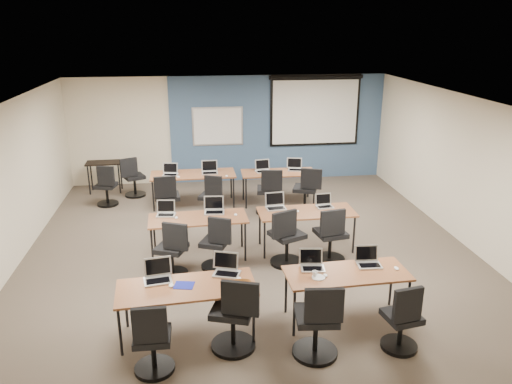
{
  "coord_description": "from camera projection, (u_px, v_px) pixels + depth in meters",
  "views": [
    {
      "loc": [
        -0.96,
        -8.05,
        3.92
      ],
      "look_at": [
        0.15,
        0.4,
        1.03
      ],
      "focal_mm": 35.0,
      "sensor_mm": 36.0,
      "label": 1
    }
  ],
  "objects": [
    {
      "name": "floor",
      "position": [
        251.0,
        254.0,
        8.94
      ],
      "size": [
        8.0,
        9.0,
        0.02
      ],
      "primitive_type": "cube",
      "color": "#6B6354",
      "rests_on": "ground"
    },
    {
      "name": "ceiling",
      "position": [
        250.0,
        103.0,
        8.07
      ],
      "size": [
        8.0,
        9.0,
        0.02
      ],
      "primitive_type": "cube",
      "color": "white",
      "rests_on": "ground"
    },
    {
      "name": "wall_back",
      "position": [
        229.0,
        129.0,
        12.73
      ],
      "size": [
        8.0,
        0.04,
        2.7
      ],
      "primitive_type": "cube",
      "color": "beige",
      "rests_on": "ground"
    },
    {
      "name": "wall_front",
      "position": [
        313.0,
        339.0,
        4.28
      ],
      "size": [
        8.0,
        0.04,
        2.7
      ],
      "primitive_type": "cube",
      "color": "beige",
      "rests_on": "ground"
    },
    {
      "name": "wall_left",
      "position": [
        4.0,
        192.0,
        8.01
      ],
      "size": [
        0.04,
        9.0,
        2.7
      ],
      "primitive_type": "cube",
      "color": "beige",
      "rests_on": "ground"
    },
    {
      "name": "wall_right",
      "position": [
        470.0,
        173.0,
        9.0
      ],
      "size": [
        0.04,
        9.0,
        2.7
      ],
      "primitive_type": "cube",
      "color": "beige",
      "rests_on": "ground"
    },
    {
      "name": "blue_accent_panel",
      "position": [
        278.0,
        128.0,
        12.85
      ],
      "size": [
        5.5,
        0.04,
        2.7
      ],
      "primitive_type": "cube",
      "color": "#3D5977",
      "rests_on": "wall_back"
    },
    {
      "name": "whiteboard",
      "position": [
        218.0,
        126.0,
        12.59
      ],
      "size": [
        1.28,
        0.03,
        0.98
      ],
      "color": "silver",
      "rests_on": "wall_back"
    },
    {
      "name": "projector_screen",
      "position": [
        315.0,
        107.0,
        12.74
      ],
      "size": [
        2.4,
        0.1,
        1.82
      ],
      "color": "black",
      "rests_on": "wall_back"
    },
    {
      "name": "training_table_front_left",
      "position": [
        187.0,
        290.0,
        6.39
      ],
      "size": [
        1.77,
        0.74,
        0.73
      ],
      "rotation": [
        0.0,
        0.0,
        0.07
      ],
      "color": "#A96F35",
      "rests_on": "floor"
    },
    {
      "name": "training_table_front_right",
      "position": [
        347.0,
        276.0,
        6.75
      ],
      "size": [
        1.67,
        0.7,
        0.73
      ],
      "rotation": [
        0.0,
        0.0,
        0.04
      ],
      "color": "brown",
      "rests_on": "floor"
    },
    {
      "name": "training_table_mid_left",
      "position": [
        198.0,
        220.0,
        8.65
      ],
      "size": [
        1.7,
        0.71,
        0.73
      ],
      "rotation": [
        0.0,
        0.0,
        0.04
      ],
      "color": "brown",
      "rests_on": "floor"
    },
    {
      "name": "training_table_mid_right",
      "position": [
        306.0,
        214.0,
        8.94
      ],
      "size": [
        1.73,
        0.72,
        0.73
      ],
      "rotation": [
        0.0,
        0.0,
        0.01
      ],
      "color": "olive",
      "rests_on": "floor"
    },
    {
      "name": "training_table_back_left",
      "position": [
        193.0,
        176.0,
        11.16
      ],
      "size": [
        1.88,
        0.78,
        0.73
      ],
      "rotation": [
        0.0,
        0.0,
        0.01
      ],
      "color": "brown",
      "rests_on": "floor"
    },
    {
      "name": "training_table_back_right",
      "position": [
        278.0,
        174.0,
        11.28
      ],
      "size": [
        1.66,
        0.69,
        0.73
      ],
      "rotation": [
        0.0,
        0.0,
        -0.03
      ],
      "color": "brown",
      "rests_on": "floor"
    },
    {
      "name": "laptop_0",
      "position": [
        158.0,
        275.0,
        6.53
      ],
      "size": [
        0.36,
        0.3,
        0.27
      ],
      "rotation": [
        0.0,
        0.0,
        0.16
      ],
      "color": "#AFAFAF",
      "rests_on": "training_table_front_left"
    },
    {
      "name": "mouse_0",
      "position": [
        171.0,
        285.0,
        6.38
      ],
      "size": [
        0.09,
        0.11,
        0.04
      ],
      "primitive_type": "ellipsoid",
      "rotation": [
        0.0,
        0.0,
        -0.32
      ],
      "color": "white",
      "rests_on": "training_table_front_left"
    },
    {
      "name": "task_chair_0",
      "position": [
        152.0,
        344.0,
        5.78
      ],
      "size": [
        0.48,
        0.48,
        0.96
      ],
      "rotation": [
        0.0,
        0.0,
        -0.01
      ],
      "color": "black",
      "rests_on": "floor"
    },
    {
      "name": "laptop_1",
      "position": [
        226.0,
        268.0,
        6.71
      ],
      "size": [
        0.35,
        0.29,
        0.26
      ],
      "rotation": [
        0.0,
        0.0,
        -0.33
      ],
      "color": "#ACACAC",
      "rests_on": "training_table_front_left"
    },
    {
      "name": "mouse_1",
      "position": [
        239.0,
        279.0,
        6.54
      ],
      "size": [
        0.09,
        0.12,
        0.04
      ],
      "primitive_type": "ellipsoid",
      "rotation": [
        0.0,
        0.0,
        0.34
      ],
      "color": "white",
      "rests_on": "training_table_front_left"
    },
    {
      "name": "task_chair_1",
      "position": [
        235.0,
        319.0,
        6.19
      ],
      "size": [
        0.59,
        0.57,
        1.04
      ],
      "rotation": [
        0.0,
        0.0,
        -0.32
      ],
      "color": "black",
      "rests_on": "floor"
    },
    {
      "name": "laptop_2",
      "position": [
        312.0,
        264.0,
        6.85
      ],
      "size": [
        0.32,
        0.28,
        0.25
      ],
      "rotation": [
        0.0,
        0.0,
        -0.13
      ],
      "color": "#B1B1B5",
      "rests_on": "training_table_front_right"
    },
    {
      "name": "mouse_2",
      "position": [
        325.0,
        275.0,
        6.63
      ],
      "size": [
        0.08,
        0.1,
        0.03
      ],
      "primitive_type": "ellipsoid",
      "rotation": [
        0.0,
        0.0,
        -0.29
      ],
      "color": "white",
      "rests_on": "training_table_front_right"
    },
    {
      "name": "task_chair_2",
      "position": [
        318.0,
        326.0,
        6.05
      ],
      "size": [
        0.57,
        0.57,
        1.04
      ],
      "rotation": [
        0.0,
        0.0,
        -0.1
      ],
      "color": "black",
      "rests_on": "floor"
    },
    {
      "name": "laptop_3",
      "position": [
        368.0,
        260.0,
        6.94
      ],
      "size": [
        0.33,
        0.28,
        0.25
      ],
      "rotation": [
        0.0,
        0.0,
        -0.07
      ],
      "color": "#A1A1A9",
      "rests_on": "training_table_front_right"
    },
    {
      "name": "mouse_3",
      "position": [
        396.0,
        268.0,
        6.82
      ],
      "size": [
        0.08,
        0.11,
        0.03
      ],
      "primitive_type": "ellipsoid",
      "rotation": [
        0.0,
        0.0,
        -0.27
      ],
      "color": "white",
      "rests_on": "training_table_front_right"
    },
    {
      "name": "task_chair_3",
      "position": [
        402.0,
        323.0,
        6.19
      ],
      "size": [
        0.47,
        0.47,
        0.95
      ],
      "rotation": [
        0.0,
        0.0,
        0.17
      ],
      "color": "black",
      "rests_on": "floor"
    },
    {
      "name": "laptop_4",
      "position": [
        166.0,
        211.0,
        8.74
      ],
      "size": [
        0.32,
        0.27,
        0.24
      ],
      "rotation": [
        0.0,
        0.0,
        -0.13
      ],
      "color": "#9F9EAA",
      "rests_on": "training_table_mid_left"
    },
    {
      "name": "mouse_4",
      "position": [
        176.0,
        218.0,
        8.6
      ],
      "size": [
        0.09,
        0.11,
        0.03
      ],
      "primitive_type": "ellipsoid",
      "rotation": [
        0.0,
        0.0,
        -0.28
      ],
      "color": "white",
      "rests_on": "training_table_mid_left"
    },
    {
      "name": "task_chair_4",
      "position": [
        173.0,
        254.0,
        8.01
      ],
      "size": [
        0.54,
        0.51,
        0.99
      ],
      "rotation": [
        0.0,
        0.0,
        -0.4
      ],
      "color": "black",
      "rests_on": "floor"
    },
    {
      "name": "laptop_5",
      "position": [
        214.0,
        208.0,
        8.87
      ],
      "size": [
        0.35,
        0.3,
        0.27
      ],
      "rotation": [
        0.0,
        0.0,
        -0.1
      ],
      "color": "silver",
      "rests_on": "training_table_mid_left"
    },
    {
      "name": "mouse_5",
      "position": [
        236.0,
        215.0,
        8.73
      ],
      "size": [
        0.06,
        0.09,
        0.03
      ],
      "primitive_type": "ellipsoid",
      "rotation": [
        0.0,
        0.0,
        0.05
      ],
      "color": "white",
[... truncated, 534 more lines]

